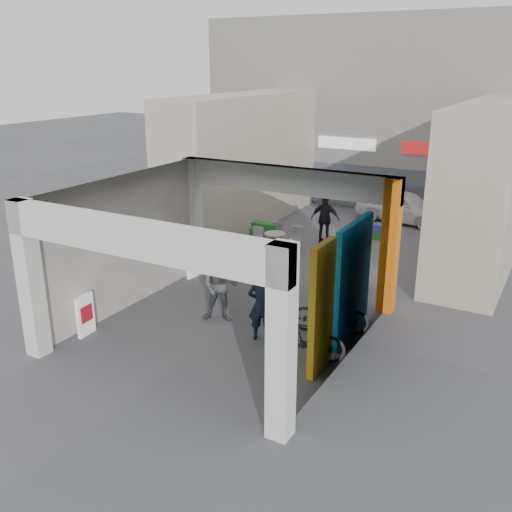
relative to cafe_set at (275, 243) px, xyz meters
The scene contains 21 objects.
ground 5.14m from the cafe_set, 70.65° to the right, with size 90.00×90.00×0.00m, color #4F4E53.
arcade_canopy 6.41m from the cafe_set, 68.42° to the right, with size 6.40×6.45×6.40m.
far_building 10.00m from the cafe_set, 79.47° to the left, with size 18.00×4.08×8.00m.
plaza_bldg_left 4.43m from the cafe_set, 136.50° to the left, with size 2.00×9.00×5.00m, color #B8AC99.
plaza_bldg_right 7.09m from the cafe_set, 23.19° to the left, with size 2.00×9.00×5.00m, color #B8AC99.
bollard_left 2.51m from the cafe_set, 87.80° to the right, with size 0.09×0.09×0.88m, color #94969C.
bollard_center 2.99m from the cafe_set, 56.57° to the right, with size 0.09×0.09×0.95m, color #94969C.
bollard_right 3.96m from the cafe_set, 35.47° to the right, with size 0.09×0.09×0.84m, color #94969C.
advert_board_near 7.73m from the cafe_set, 97.76° to the right, with size 0.14×0.55×1.00m.
advert_board_far 3.44m from the cafe_set, 107.69° to the right, with size 0.17×0.56×1.00m.
cafe_set is the anchor object (origin of this frame).
produce_stand 0.87m from the cafe_set, 146.45° to the left, with size 1.17×0.63×0.77m.
crate_stack 4.13m from the cafe_set, 50.46° to the left, with size 0.48×0.39×0.56m.
border_collie 5.17m from the cafe_set, 65.60° to the right, with size 0.24×0.46×0.64m.
man_with_dog 6.43m from the cafe_set, 65.38° to the right, with size 0.63×0.41×1.72m, color black.
man_back_turned 5.64m from the cafe_set, 76.64° to the right, with size 0.90×0.70×1.86m, color #414244.
man_elderly 4.16m from the cafe_set, 37.43° to the right, with size 0.71×0.46×1.45m, color #619BBE.
man_crates 2.18m from the cafe_set, 61.25° to the left, with size 1.02×0.42×1.74m, color black.
bicycle_front 6.14m from the cafe_set, 50.21° to the right, with size 0.63×1.81×0.95m, color black.
bicycle_rear 7.40m from the cafe_set, 57.24° to the right, with size 0.47×1.67×1.01m, color black.
white_van 6.53m from the cafe_set, 65.84° to the left, with size 1.52×3.77×1.29m, color white.
Camera 1 is at (6.74, -11.48, 6.15)m, focal length 40.00 mm.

